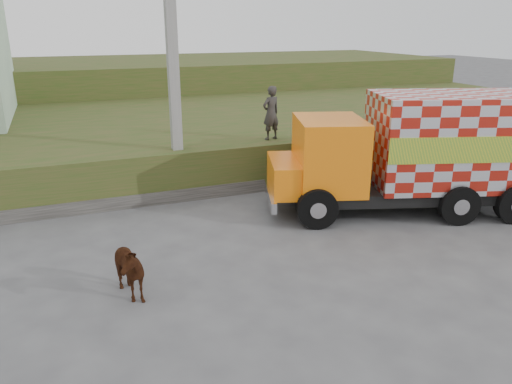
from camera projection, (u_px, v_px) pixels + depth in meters
name	position (u px, v px, depth m)	size (l,w,h in m)	color
ground	(265.00, 248.00, 12.02)	(120.00, 120.00, 0.00)	#474749
embankment	(172.00, 136.00, 20.58)	(40.00, 12.00, 1.50)	#2C4818
embankment_far	(129.00, 85.00, 30.90)	(40.00, 12.00, 3.00)	#2C4818
retaining_strip	(150.00, 197.00, 14.95)	(16.00, 0.50, 0.40)	#595651
utility_pole	(173.00, 62.00, 14.41)	(1.20, 0.30, 8.00)	gray
cargo_truck	(418.00, 152.00, 13.96)	(7.85, 4.52, 3.34)	black
cow	(124.00, 269.00, 9.75)	(0.64, 1.39, 1.18)	#351C0D
pedestrian	(271.00, 113.00, 16.25)	(0.64, 0.42, 1.75)	#2F2C2A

